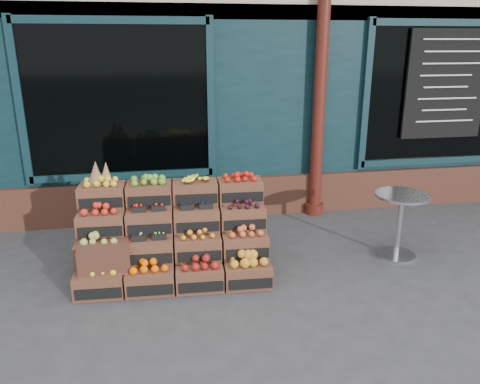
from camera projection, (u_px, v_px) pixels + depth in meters
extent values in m
plane|color=#39393B|center=(270.00, 285.00, 5.08)|extent=(60.00, 60.00, 0.00)
cube|color=#0D262C|center=(209.00, 48.00, 9.21)|extent=(12.00, 6.00, 4.80)
cube|color=#0D262C|center=(234.00, 116.00, 6.72)|extent=(12.00, 0.12, 3.00)
cube|color=#49281D|center=(235.00, 196.00, 7.02)|extent=(12.00, 0.18, 0.60)
cube|color=black|center=(118.00, 101.00, 6.31)|extent=(2.40, 0.06, 2.00)
cube|color=black|center=(442.00, 94.00, 7.12)|extent=(2.40, 0.06, 2.00)
cylinder|color=#4C1811|center=(319.00, 109.00, 6.71)|extent=(0.18, 0.18, 3.20)
cube|color=black|center=(446.00, 85.00, 7.00)|extent=(1.30, 0.04, 1.60)
cube|color=brown|center=(100.00, 283.00, 4.86)|extent=(0.52, 0.37, 0.25)
cube|color=black|center=(97.00, 294.00, 4.70)|extent=(0.46, 0.04, 0.11)
cube|color=yellow|center=(98.00, 269.00, 4.81)|extent=(0.41, 0.28, 0.08)
cube|color=brown|center=(150.00, 280.00, 4.93)|extent=(0.52, 0.37, 0.25)
cube|color=black|center=(150.00, 291.00, 4.76)|extent=(0.46, 0.04, 0.11)
cube|color=#FF6000|center=(149.00, 265.00, 4.87)|extent=(0.41, 0.28, 0.09)
cube|color=brown|center=(200.00, 277.00, 4.99)|extent=(0.52, 0.37, 0.25)
cube|color=black|center=(200.00, 287.00, 4.82)|extent=(0.46, 0.04, 0.11)
cube|color=maroon|center=(199.00, 262.00, 4.94)|extent=(0.41, 0.28, 0.10)
cube|color=brown|center=(248.00, 274.00, 5.05)|extent=(0.52, 0.37, 0.25)
cube|color=black|center=(250.00, 284.00, 4.89)|extent=(0.46, 0.04, 0.11)
cube|color=orange|center=(248.00, 258.00, 5.00)|extent=(0.41, 0.28, 0.12)
cube|color=brown|center=(101.00, 252.00, 4.98)|extent=(0.52, 0.37, 0.25)
cube|color=black|center=(98.00, 262.00, 4.82)|extent=(0.46, 0.04, 0.11)
cube|color=#A6A84D|center=(99.00, 238.00, 4.93)|extent=(0.41, 0.28, 0.08)
cube|color=brown|center=(150.00, 250.00, 5.05)|extent=(0.52, 0.37, 0.25)
cube|color=black|center=(149.00, 259.00, 4.88)|extent=(0.46, 0.04, 0.11)
cube|color=#89A648|center=(149.00, 238.00, 5.01)|extent=(0.41, 0.28, 0.03)
cube|color=brown|center=(198.00, 247.00, 5.11)|extent=(0.52, 0.37, 0.25)
cube|color=black|center=(199.00, 257.00, 4.95)|extent=(0.46, 0.04, 0.11)
cube|color=orange|center=(198.00, 234.00, 5.06)|extent=(0.41, 0.28, 0.07)
cube|color=brown|center=(245.00, 245.00, 5.18)|extent=(0.52, 0.37, 0.25)
cube|color=black|center=(247.00, 254.00, 5.01)|extent=(0.46, 0.04, 0.11)
cube|color=#C94E2A|center=(245.00, 231.00, 5.12)|extent=(0.41, 0.28, 0.08)
cube|color=brown|center=(102.00, 223.00, 5.11)|extent=(0.52, 0.37, 0.25)
cube|color=black|center=(99.00, 232.00, 4.94)|extent=(0.46, 0.04, 0.11)
cube|color=red|center=(100.00, 209.00, 5.06)|extent=(0.41, 0.28, 0.08)
cube|color=brown|center=(150.00, 221.00, 5.17)|extent=(0.52, 0.37, 0.25)
cube|color=black|center=(149.00, 230.00, 5.00)|extent=(0.46, 0.04, 0.11)
cube|color=red|center=(149.00, 209.00, 5.13)|extent=(0.41, 0.28, 0.03)
cube|color=brown|center=(197.00, 219.00, 5.23)|extent=(0.52, 0.37, 0.25)
cube|color=black|center=(197.00, 227.00, 5.07)|extent=(0.46, 0.04, 0.11)
cube|color=black|center=(196.00, 207.00, 5.19)|extent=(0.41, 0.28, 0.03)
cube|color=brown|center=(242.00, 217.00, 5.30)|extent=(0.52, 0.37, 0.25)
cube|color=black|center=(245.00, 225.00, 5.13)|extent=(0.46, 0.04, 0.11)
cube|color=black|center=(242.00, 204.00, 5.25)|extent=(0.41, 0.28, 0.06)
cube|color=brown|center=(102.00, 196.00, 5.23)|extent=(0.52, 0.37, 0.25)
cube|color=black|center=(100.00, 203.00, 5.06)|extent=(0.46, 0.04, 0.11)
cube|color=gold|center=(101.00, 181.00, 5.18)|extent=(0.41, 0.28, 0.08)
cube|color=brown|center=(149.00, 194.00, 5.29)|extent=(0.52, 0.37, 0.25)
cube|color=black|center=(149.00, 201.00, 5.13)|extent=(0.46, 0.04, 0.11)
cube|color=#60982C|center=(148.00, 180.00, 5.24)|extent=(0.41, 0.28, 0.08)
cube|color=brown|center=(195.00, 192.00, 5.36)|extent=(0.52, 0.37, 0.25)
cube|color=black|center=(196.00, 199.00, 5.19)|extent=(0.46, 0.04, 0.11)
cube|color=yellow|center=(195.00, 178.00, 5.31)|extent=(0.41, 0.28, 0.08)
cube|color=brown|center=(240.00, 190.00, 5.42)|extent=(0.52, 0.37, 0.25)
cube|color=black|center=(242.00, 197.00, 5.25)|extent=(0.46, 0.04, 0.11)
cube|color=red|center=(240.00, 177.00, 5.37)|extent=(0.41, 0.28, 0.07)
cube|color=#49281D|center=(175.00, 269.00, 5.16)|extent=(2.07, 0.45, 0.25)
cube|color=#49281D|center=(175.00, 251.00, 5.32)|extent=(2.07, 0.45, 0.50)
cube|color=#49281D|center=(174.00, 233.00, 5.48)|extent=(2.07, 0.45, 0.75)
cone|color=olive|center=(96.00, 173.00, 5.14)|extent=(0.17, 0.17, 0.29)
cone|color=olive|center=(106.00, 173.00, 5.20)|extent=(0.15, 0.15, 0.25)
cube|color=brown|center=(106.00, 279.00, 4.94)|extent=(0.54, 0.40, 0.26)
cube|color=#49281D|center=(104.00, 256.00, 4.86)|extent=(0.54, 0.40, 0.26)
cylinder|color=silver|center=(396.00, 255.00, 5.75)|extent=(0.47, 0.47, 0.03)
cylinder|color=silver|center=(399.00, 226.00, 5.64)|extent=(0.06, 0.06, 0.77)
cylinder|color=silver|center=(402.00, 195.00, 5.52)|extent=(0.64, 0.64, 0.03)
imported|color=#1C6222|center=(103.00, 152.00, 7.21)|extent=(0.74, 0.57, 1.79)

